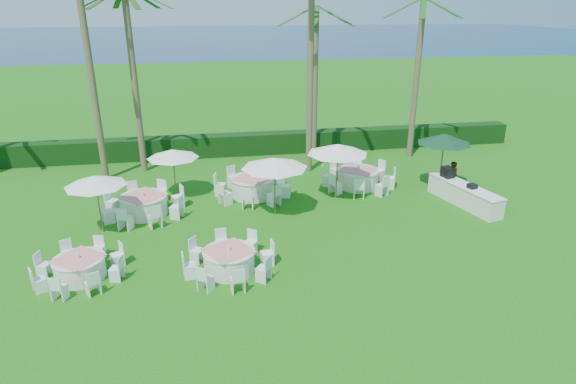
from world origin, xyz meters
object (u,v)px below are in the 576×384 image
object	(u,v)px
banquet_table_a	(80,267)
buffet_table	(463,194)
banquet_table_f	(358,178)
staff_person	(452,178)
banquet_table_e	(253,186)
umbrella_c	(173,154)
banquet_table_b	(229,260)
umbrella_a	(95,181)
umbrella_d	(338,149)
umbrella_b	(274,163)
banquet_table_d	(144,205)
umbrella_green	(444,139)

from	to	relation	value
banquet_table_a	buffet_table	distance (m)	15.61
banquet_table_f	staff_person	xyz separation A→B (m)	(3.95, -1.60, 0.32)
banquet_table_e	banquet_table_f	world-z (taller)	banquet_table_e
buffet_table	umbrella_c	bearing A→B (deg)	165.96
banquet_table_b	umbrella_a	world-z (taller)	umbrella_a
umbrella_d	staff_person	world-z (taller)	umbrella_d
umbrella_b	umbrella_c	world-z (taller)	umbrella_b
umbrella_a	buffet_table	bearing A→B (deg)	0.56
banquet_table_a	banquet_table_b	xyz separation A→B (m)	(4.75, -0.39, 0.02)
banquet_table_a	banquet_table_d	world-z (taller)	banquet_table_d
banquet_table_f	staff_person	size ratio (longest dim) A/B	2.20
banquet_table_f	staff_person	bearing A→B (deg)	-22.01
umbrella_c	buffet_table	xyz separation A→B (m)	(12.45, -3.11, -1.55)
banquet_table_b	umbrella_d	xyz separation A→B (m)	(5.15, 5.56, 1.92)
banquet_table_b	banquet_table_d	bearing A→B (deg)	121.96
banquet_table_d	banquet_table_a	bearing A→B (deg)	-107.75
umbrella_c	umbrella_b	bearing A→B (deg)	-32.66
umbrella_green	staff_person	world-z (taller)	umbrella_green
umbrella_d	buffet_table	bearing A→B (deg)	-17.21
banquet_table_e	umbrella_b	bearing A→B (deg)	-71.78
umbrella_a	umbrella_d	size ratio (longest dim) A/B	0.85
umbrella_d	umbrella_green	world-z (taller)	umbrella_green
banquet_table_e	umbrella_d	bearing A→B (deg)	-14.29
staff_person	umbrella_d	bearing A→B (deg)	-1.94
banquet_table_b	staff_person	world-z (taller)	staff_person
banquet_table_f	umbrella_d	size ratio (longest dim) A/B	1.27
banquet_table_b	banquet_table_d	xyz separation A→B (m)	(-3.22, 5.17, 0.05)
umbrella_c	umbrella_d	xyz separation A→B (m)	(7.15, -1.47, 0.28)
umbrella_b	staff_person	xyz separation A→B (m)	(8.35, 0.84, -1.45)
banquet_table_d	banquet_table_f	distance (m)	9.93
banquet_table_b	buffet_table	xyz separation A→B (m)	(10.45, 3.91, 0.08)
umbrella_a	umbrella_d	world-z (taller)	umbrella_d
banquet_table_a	banquet_table_e	size ratio (longest dim) A/B	0.80
umbrella_c	staff_person	distance (m)	12.72
umbrella_c	banquet_table_b	bearing A→B (deg)	-74.12
umbrella_c	banquet_table_e	bearing A→B (deg)	-8.75
buffet_table	umbrella_d	bearing A→B (deg)	162.79
umbrella_b	umbrella_d	distance (m)	3.21
banquet_table_a	umbrella_d	world-z (taller)	umbrella_d
banquet_table_b	umbrella_c	world-z (taller)	umbrella_c
banquet_table_f	umbrella_c	distance (m)	8.72
banquet_table_b	umbrella_green	world-z (taller)	umbrella_green
umbrella_a	umbrella_c	distance (m)	4.21
banquet_table_d	buffet_table	xyz separation A→B (m)	(13.68, -1.25, 0.03)
banquet_table_e	umbrella_d	xyz separation A→B (m)	(3.68, -0.94, 1.85)
umbrella_d	banquet_table_b	bearing A→B (deg)	-132.80
umbrella_d	buffet_table	size ratio (longest dim) A/B	0.68
banquet_table_b	staff_person	bearing A→B (deg)	26.27
banquet_table_d	buffet_table	bearing A→B (deg)	-5.23
banquet_table_f	buffet_table	xyz separation A→B (m)	(3.89, -2.88, 0.02)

